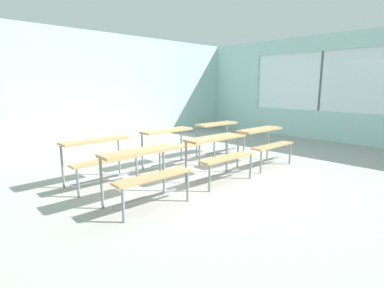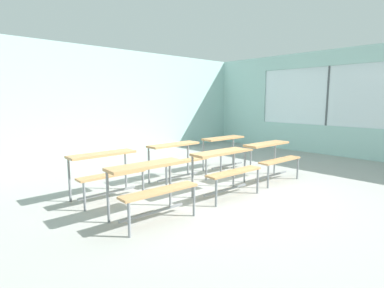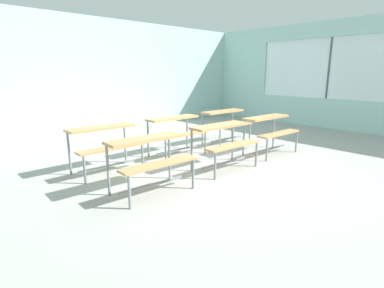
{
  "view_description": "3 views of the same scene",
  "coord_description": "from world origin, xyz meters",
  "views": [
    {
      "loc": [
        -3.8,
        -3.3,
        1.6
      ],
      "look_at": [
        -0.15,
        0.52,
        0.56
      ],
      "focal_mm": 28.0,
      "sensor_mm": 36.0,
      "label": 1
    },
    {
      "loc": [
        -3.8,
        -3.3,
        1.6
      ],
      "look_at": [
        0.17,
        1.03,
        0.73
      ],
      "focal_mm": 28.0,
      "sensor_mm": 36.0,
      "label": 2
    },
    {
      "loc": [
        -3.8,
        -3.3,
        1.6
      ],
      "look_at": [
        -0.59,
        0.19,
        0.46
      ],
      "focal_mm": 28.0,
      "sensor_mm": 36.0,
      "label": 3
    }
  ],
  "objects": [
    {
      "name": "ground",
      "position": [
        0.0,
        0.0,
        -0.03
      ],
      "size": [
        10.0,
        9.0,
        0.05
      ],
      "primitive_type": "cube",
      "color": "#9E9E99"
    },
    {
      "name": "wall_right",
      "position": [
        5.0,
        -0.13,
        1.45
      ],
      "size": [
        0.12,
        9.0,
        3.0
      ],
      "color": "#A8D1CC",
      "rests_on": "ground"
    },
    {
      "name": "desk_bench_r0c2",
      "position": [
        1.3,
        -0.06,
        0.56
      ],
      "size": [
        1.12,
        0.63,
        0.74
      ],
      "rotation": [
        0.0,
        0.0,
        -0.04
      ],
      "color": "tan",
      "rests_on": "ground"
    },
    {
      "name": "desk_bench_r0c0",
      "position": [
        -1.59,
        -0.08,
        0.56
      ],
      "size": [
        1.12,
        0.63,
        0.74
      ],
      "rotation": [
        0.0,
        0.0,
        -0.03
      ],
      "color": "tan",
      "rests_on": "ground"
    },
    {
      "name": "desk_bench_r1c2",
      "position": [
        1.35,
        1.14,
        0.56
      ],
      "size": [
        1.12,
        0.63,
        0.74
      ],
      "rotation": [
        0.0,
        0.0,
        -0.03
      ],
      "color": "tan",
      "rests_on": "ground"
    },
    {
      "name": "wall_back",
      "position": [
        0.0,
        4.5,
        1.5
      ],
      "size": [
        10.0,
        0.12,
        3.0
      ],
      "primitive_type": "cube",
      "color": "#A8D1CC",
      "rests_on": "ground"
    },
    {
      "name": "desk_bench_r1c1",
      "position": [
        -0.13,
        1.14,
        0.56
      ],
      "size": [
        1.1,
        0.59,
        0.74
      ],
      "rotation": [
        0.0,
        0.0,
        -0.0
      ],
      "color": "tan",
      "rests_on": "ground"
    },
    {
      "name": "desk_bench_r0c1",
      "position": [
        -0.1,
        -0.07,
        0.56
      ],
      "size": [
        1.12,
        0.63,
        0.74
      ],
      "rotation": [
        0.0,
        0.0,
        -0.04
      ],
      "color": "tan",
      "rests_on": "ground"
    },
    {
      "name": "desk_bench_r1c0",
      "position": [
        -1.64,
        1.11,
        0.56
      ],
      "size": [
        1.1,
        0.59,
        0.74
      ],
      "rotation": [
        0.0,
        0.0,
        0.0
      ],
      "color": "tan",
      "rests_on": "ground"
    }
  ]
}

